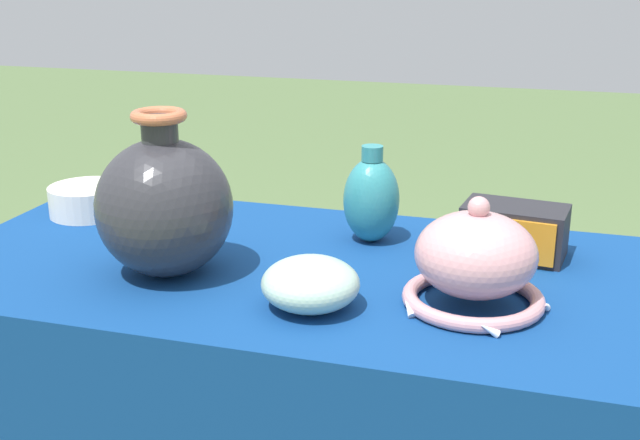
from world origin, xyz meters
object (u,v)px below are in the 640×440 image
pot_squat_ivory (88,200)px  mosaic_tile_box (514,231)px  vase_dome_bell (475,263)px  vase_tall_bulbous (164,206)px  jar_round_teal (371,199)px  bowl_shallow_celadon (310,284)px

pot_squat_ivory → mosaic_tile_box: bearing=0.3°
vase_dome_bell → mosaic_tile_box: 0.23m
vase_tall_bulbous → pot_squat_ivory: vase_tall_bulbous is taller
jar_round_teal → pot_squat_ivory: 0.56m
bowl_shallow_celadon → jar_round_teal: size_ratio=0.82×
pot_squat_ivory → bowl_shallow_celadon: bearing=-28.4°
vase_tall_bulbous → mosaic_tile_box: 0.57m
jar_round_teal → vase_dome_bell: bearing=-48.0°
bowl_shallow_celadon → jar_round_teal: (0.02, 0.30, 0.04)m
mosaic_tile_box → bowl_shallow_celadon: 0.39m
vase_dome_bell → jar_round_teal: jar_round_teal is taller
jar_round_teal → pot_squat_ivory: jar_round_teal is taller
vase_dome_bell → pot_squat_ivory: bearing=164.0°
bowl_shallow_celadon → mosaic_tile_box: bearing=48.6°
vase_dome_bell → bowl_shallow_celadon: (-0.22, -0.07, -0.03)m
vase_tall_bulbous → mosaic_tile_box: size_ratio=1.46×
vase_dome_bell → bowl_shallow_celadon: 0.23m
vase_tall_bulbous → vase_dome_bell: vase_tall_bulbous is taller
jar_round_teal → mosaic_tile_box: bearing=-0.6°
mosaic_tile_box → pot_squat_ivory: mosaic_tile_box is taller
mosaic_tile_box → jar_round_teal: (-0.24, 0.00, 0.03)m
vase_dome_bell → jar_round_teal: size_ratio=1.26×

